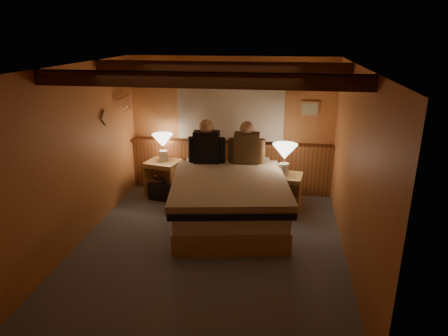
% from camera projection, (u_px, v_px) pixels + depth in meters
% --- Properties ---
extents(floor, '(4.20, 4.20, 0.00)m').
position_uv_depth(floor, '(210.00, 246.00, 5.48)').
color(floor, '#525862').
rests_on(floor, ground).
extents(ceiling, '(4.20, 4.20, 0.00)m').
position_uv_depth(ceiling, '(208.00, 66.00, 4.70)').
color(ceiling, tan).
rests_on(ceiling, wall_back).
extents(wall_back, '(3.60, 0.00, 3.60)m').
position_uv_depth(wall_back, '(231.00, 126.00, 7.05)').
color(wall_back, '#D28A4B').
rests_on(wall_back, floor).
extents(wall_left, '(0.00, 4.20, 4.20)m').
position_uv_depth(wall_left, '(77.00, 157.00, 5.34)').
color(wall_left, '#D28A4B').
rests_on(wall_left, floor).
extents(wall_right, '(0.00, 4.20, 4.20)m').
position_uv_depth(wall_right, '(355.00, 170.00, 4.83)').
color(wall_right, '#D28A4B').
rests_on(wall_right, floor).
extents(wall_front, '(3.60, 0.00, 3.60)m').
position_uv_depth(wall_front, '(159.00, 246.00, 3.12)').
color(wall_front, '#D28A4B').
rests_on(wall_front, floor).
extents(wainscot, '(3.60, 0.23, 0.94)m').
position_uv_depth(wainscot, '(230.00, 166.00, 7.22)').
color(wainscot, brown).
rests_on(wainscot, wall_back).
extents(curtain_window, '(2.18, 0.09, 1.11)m').
position_uv_depth(curtain_window, '(230.00, 109.00, 6.88)').
color(curtain_window, '#462311').
rests_on(curtain_window, wall_back).
extents(ceiling_beams, '(3.60, 1.65, 0.16)m').
position_uv_depth(ceiling_beams, '(210.00, 73.00, 4.87)').
color(ceiling_beams, '#462311').
rests_on(ceiling_beams, ceiling).
extents(coat_rail, '(0.05, 0.55, 0.24)m').
position_uv_depth(coat_rail, '(125.00, 102.00, 6.65)').
color(coat_rail, silver).
rests_on(coat_rail, wall_left).
extents(framed_print, '(0.30, 0.04, 0.25)m').
position_uv_depth(framed_print, '(310.00, 109.00, 6.73)').
color(framed_print, tan).
rests_on(framed_print, wall_back).
extents(bed, '(1.95, 2.37, 0.73)m').
position_uv_depth(bed, '(229.00, 199.00, 6.04)').
color(bed, tan).
rests_on(bed, floor).
extents(nightstand_left, '(0.65, 0.61, 0.61)m').
position_uv_depth(nightstand_left, '(164.00, 177.00, 7.15)').
color(nightstand_left, tan).
rests_on(nightstand_left, floor).
extents(nightstand_right, '(0.59, 0.54, 0.59)m').
position_uv_depth(nightstand_right, '(284.00, 192.00, 6.54)').
color(nightstand_right, tan).
rests_on(nightstand_right, floor).
extents(lamp_left, '(0.37, 0.37, 0.48)m').
position_uv_depth(lamp_left, '(163.00, 142.00, 6.99)').
color(lamp_left, white).
rests_on(lamp_left, nightstand_left).
extents(lamp_right, '(0.40, 0.40, 0.52)m').
position_uv_depth(lamp_right, '(285.00, 154.00, 6.33)').
color(lamp_right, white).
rests_on(lamp_right, nightstand_right).
extents(person_left, '(0.61, 0.27, 0.75)m').
position_uv_depth(person_left, '(207.00, 145.00, 6.54)').
color(person_left, black).
rests_on(person_left, bed).
extents(person_right, '(0.60, 0.25, 0.73)m').
position_uv_depth(person_right, '(247.00, 146.00, 6.51)').
color(person_right, '#48331C').
rests_on(person_right, bed).
extents(duffel_bag, '(0.55, 0.37, 0.37)m').
position_uv_depth(duffel_bag, '(165.00, 190.00, 6.97)').
color(duffel_bag, black).
rests_on(duffel_bag, floor).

